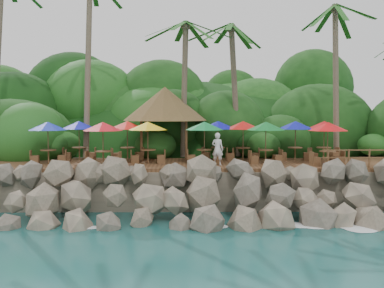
{
  "coord_description": "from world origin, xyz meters",
  "views": [
    {
      "loc": [
        -0.26,
        -18.49,
        5.27
      ],
      "look_at": [
        0.0,
        6.0,
        3.4
      ],
      "focal_mm": 39.5,
      "sensor_mm": 36.0,
      "label": 1
    }
  ],
  "objects": [
    {
      "name": "ground",
      "position": [
        0.0,
        0.0,
        0.0
      ],
      "size": [
        140.0,
        140.0,
        0.0
      ],
      "primitive_type": "plane",
      "color": "#19514F",
      "rests_on": "ground"
    },
    {
      "name": "land_base",
      "position": [
        0.0,
        16.0,
        1.05
      ],
      "size": [
        32.0,
        25.2,
        2.1
      ],
      "primitive_type": "cube",
      "color": "gray",
      "rests_on": "ground"
    },
    {
      "name": "jungle_hill",
      "position": [
        0.0,
        23.5,
        0.0
      ],
      "size": [
        44.8,
        28.0,
        15.4
      ],
      "primitive_type": "ellipsoid",
      "color": "#143811",
      "rests_on": "ground"
    },
    {
      "name": "seawall",
      "position": [
        0.0,
        2.0,
        1.15
      ],
      "size": [
        29.0,
        4.0,
        2.3
      ],
      "primitive_type": null,
      "color": "gray",
      "rests_on": "ground"
    },
    {
      "name": "terrace",
      "position": [
        0.0,
        6.0,
        2.2
      ],
      "size": [
        26.0,
        5.0,
        0.2
      ],
      "primitive_type": "cube",
      "color": "brown",
      "rests_on": "land_base"
    },
    {
      "name": "jungle_foliage",
      "position": [
        0.0,
        15.0,
        0.0
      ],
      "size": [
        44.0,
        16.0,
        12.0
      ],
      "primitive_type": null,
      "color": "#143811",
      "rests_on": "ground"
    },
    {
      "name": "foam_line",
      "position": [
        0.0,
        0.3,
        0.03
      ],
      "size": [
        25.2,
        0.8,
        0.06
      ],
      "color": "white",
      "rests_on": "ground"
    },
    {
      "name": "palms",
      "position": [
        1.19,
        8.86,
        12.12
      ],
      "size": [
        32.22,
        7.28,
        13.43
      ],
      "color": "brown",
      "rests_on": "ground"
    },
    {
      "name": "palapa",
      "position": [
        -1.74,
        9.18,
        5.79
      ],
      "size": [
        5.48,
        5.48,
        4.6
      ],
      "color": "brown",
      "rests_on": "ground"
    },
    {
      "name": "dining_clusters",
      "position": [
        0.42,
        6.24,
        4.3
      ],
      "size": [
        18.49,
        4.89,
        2.41
      ],
      "color": "brown",
      "rests_on": "terrace"
    },
    {
      "name": "railing",
      "position": [
        9.93,
        3.65,
        2.91
      ],
      "size": [
        6.1,
        0.1,
        1.0
      ],
      "color": "brown",
      "rests_on": "terrace"
    },
    {
      "name": "waiter",
      "position": [
        1.41,
        4.88,
        3.21
      ],
      "size": [
        0.78,
        0.66,
        1.82
      ],
      "primitive_type": "imported",
      "rotation": [
        0.0,
        0.0,
        2.75
      ],
      "color": "silver",
      "rests_on": "terrace"
    }
  ]
}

